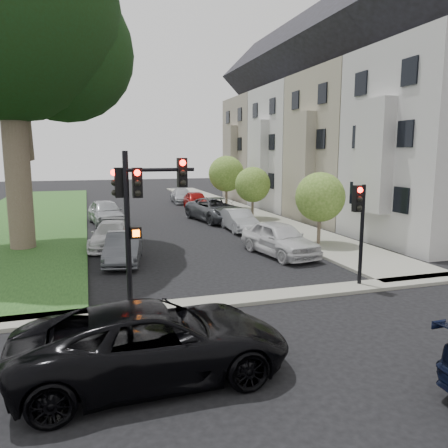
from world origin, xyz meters
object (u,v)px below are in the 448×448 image
object	(u,v)px
car_parked_3	(196,200)
car_parked_4	(182,196)
eucalyptus	(4,7)
small_tree_c	(226,174)
car_cross_near	(155,341)
car_parked_5	(124,248)
traffic_signal_main	(140,202)
car_parked_7	(106,212)
small_tree_a	(320,197)
car_parked_1	(239,220)
small_tree_b	(253,185)
car_parked_0	(279,239)
traffic_signal_secondary	(360,216)
car_parked_6	(111,235)
car_parked_2	(216,210)

from	to	relation	value
car_parked_3	car_parked_4	world-z (taller)	car_parked_3
car_parked_4	eucalyptus	bearing A→B (deg)	-120.37
small_tree_c	car_cross_near	size ratio (longest dim) A/B	0.79
car_parked_5	eucalyptus	bearing A→B (deg)	147.78
eucalyptus	car_cross_near	bearing A→B (deg)	-72.88
traffic_signal_main	car_parked_7	bearing A→B (deg)	91.16
small_tree_c	eucalyptus	bearing A→B (deg)	-140.10
small_tree_a	car_parked_3	world-z (taller)	small_tree_a
car_parked_1	car_parked_3	size ratio (longest dim) A/B	0.92
small_tree_b	car_parked_0	bearing A→B (deg)	-104.67
car_cross_near	car_parked_4	bearing A→B (deg)	-14.57
traffic_signal_secondary	car_parked_5	distance (m)	9.73
car_parked_0	car_parked_1	size ratio (longest dim) A/B	1.15
small_tree_b	car_parked_4	distance (m)	12.25
car_parked_6	car_parked_0	bearing A→B (deg)	-18.42
small_tree_b	car_parked_5	xyz separation A→B (m)	(-9.70, -9.92, -1.81)
car_cross_near	car_parked_4	distance (m)	32.65
car_parked_1	car_parked_7	distance (m)	9.04
small_tree_b	car_parked_1	world-z (taller)	small_tree_b
car_parked_3	car_parked_0	bearing A→B (deg)	-87.37
traffic_signal_main	car_parked_5	xyz separation A→B (m)	(-0.07, 5.91, -2.59)
small_tree_c	traffic_signal_secondary	size ratio (longest dim) A/B	1.24
eucalyptus	small_tree_c	size ratio (longest dim) A/B	3.65
eucalyptus	car_parked_0	xyz separation A→B (m)	(11.44, -4.80, -10.30)
small_tree_a	car_parked_3	size ratio (longest dim) A/B	0.86
eucalyptus	car_parked_7	size ratio (longest dim) A/B	3.43
eucalyptus	car_parked_4	bearing A→B (deg)	56.56
small_tree_b	small_tree_c	bearing A→B (deg)	90.00
car_cross_near	car_parked_7	distance (m)	20.98
car_parked_0	car_parked_2	xyz separation A→B (m)	(0.16, 10.72, 0.02)
traffic_signal_secondary	car_parked_4	size ratio (longest dim) A/B	0.79
traffic_signal_main	car_parked_4	xyz separation A→B (m)	(7.08, 27.68, -2.59)
small_tree_a	car_parked_5	size ratio (longest dim) A/B	0.94
small_tree_c	car_parked_2	world-z (taller)	small_tree_c
small_tree_c	car_parked_0	size ratio (longest dim) A/B	0.97
traffic_signal_secondary	small_tree_a	bearing A→B (deg)	71.31
eucalyptus	small_tree_a	xyz separation A→B (m)	(14.23, -3.45, -8.60)
small_tree_c	car_parked_3	xyz separation A→B (m)	(-2.36, 1.07, -2.22)
car_parked_3	traffic_signal_main	bearing A→B (deg)	-103.57
car_parked_6	car_parked_7	bearing A→B (deg)	100.28
traffic_signal_main	car_parked_1	size ratio (longest dim) A/B	1.18
small_tree_c	car_parked_3	distance (m)	3.41
small_tree_a	car_parked_3	xyz separation A→B (m)	(-2.36, 16.42, -1.74)
car_parked_0	small_tree_c	bearing A→B (deg)	71.36
eucalyptus	car_parked_3	size ratio (longest dim) A/B	3.73
small_tree_a	car_parked_1	xyz separation A→B (m)	(-2.43, 5.32, -1.82)
traffic_signal_main	car_parked_1	world-z (taller)	traffic_signal_main
small_tree_a	car_cross_near	distance (m)	14.64
traffic_signal_secondary	traffic_signal_main	bearing A→B (deg)	179.71
traffic_signal_main	traffic_signal_secondary	xyz separation A→B (m)	(7.41, -0.04, -0.74)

